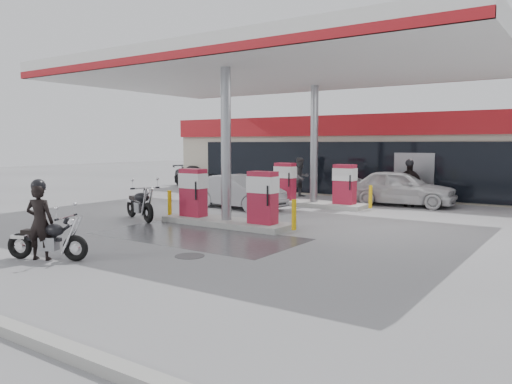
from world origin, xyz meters
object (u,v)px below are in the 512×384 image
main_motorcycle (49,241)px  pump_island_near (226,203)px  attendant (301,177)px  biker_main (40,222)px  hatchback_silver (239,192)px  pump_island_far (314,189)px  sedan_white (401,187)px  biker_walking (409,184)px  parked_car_left (200,176)px  parked_motorcycle (140,205)px

main_motorcycle → pump_island_near: bearing=62.2°
attendant → biker_main: bearing=-152.0°
main_motorcycle → hatchback_silver: (-1.79, 9.68, 0.23)m
pump_island_far → main_motorcycle: pump_island_far is taller
attendant → pump_island_far: bearing=-120.3°
sedan_white → biker_walking: size_ratio=2.42×
sedan_white → attendant: attendant is taller
hatchback_silver → pump_island_far: bearing=-33.8°
attendant → biker_walking: 5.54m
main_motorcycle → biker_walking: size_ratio=0.99×
main_motorcycle → parked_car_left: size_ratio=0.41×
attendant → sedan_white: bearing=-74.9°
pump_island_near → main_motorcycle: (-0.35, -6.08, -0.26)m
sedan_white → parked_car_left: bearing=76.2°
sedan_white → pump_island_near: bearing=155.6°
sedan_white → attendant: bearing=79.0°
sedan_white → hatchback_silver: size_ratio=1.09×
hatchback_silver → parked_car_left: size_ratio=0.91×
pump_island_far → parked_car_left: pump_island_far is taller
biker_main → parked_motorcycle: 5.95m
pump_island_near → attendant: 9.07m
hatchback_silver → biker_walking: size_ratio=2.22×
main_motorcycle → attendant: (-1.83, 14.88, 0.52)m
main_motorcycle → biker_main: biker_main is taller
attendant → parked_car_left: size_ratio=0.43×
attendant → hatchback_silver: (0.04, -5.20, -0.29)m
pump_island_far → sedan_white: pump_island_far is taller
main_motorcycle → biker_walking: (3.67, 14.28, 0.48)m
parked_motorcycle → biker_walking: (6.42, 9.01, 0.41)m
pump_island_near → main_motorcycle: pump_island_near is taller
parked_motorcycle → biker_walking: size_ratio=1.16×
sedan_white → biker_walking: biker_walking is taller
biker_walking → attendant: bearing=151.3°
biker_main → sedan_white: size_ratio=0.38×
sedan_white → parked_motorcycle: bearing=141.6°
pump_island_near → pump_island_far: bearing=90.0°
pump_island_near → biker_main: pump_island_near is taller
pump_island_near → hatchback_silver: (-2.14, 3.60, -0.03)m
pump_island_far → attendant: 3.56m
parked_car_left → main_motorcycle: bearing=-127.0°
pump_island_near → parked_motorcycle: (-3.10, -0.81, -0.19)m
biker_main → parked_car_left: bearing=-87.0°
pump_island_near → sedan_white: (2.98, 8.20, 0.06)m
hatchback_silver → biker_main: bearing=-162.7°
biker_main → biker_walking: 14.87m
main_motorcycle → pump_island_far: bearing=63.8°
pump_island_far → parked_motorcycle: 7.49m
parked_car_left → biker_main: bearing=-127.6°
parked_car_left → biker_walking: (13.32, -2.15, 0.27)m
main_motorcycle → hatchback_silver: 9.85m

